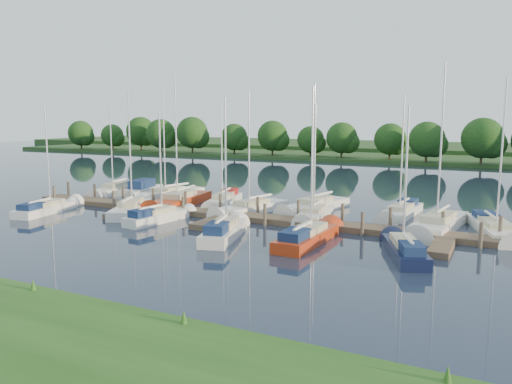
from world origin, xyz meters
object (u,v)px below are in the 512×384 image
at_px(sailboat_n_5, 251,209).
at_px(sailboat_s_2, 158,218).
at_px(motorboat, 141,191).
at_px(dock, 226,217).
at_px(sailboat_n_0, 115,191).

relative_size(sailboat_n_5, sailboat_s_2, 1.20).
height_order(motorboat, sailboat_n_5, sailboat_n_5).
distance_m(dock, sailboat_n_5, 3.33).
relative_size(sailboat_n_0, sailboat_s_2, 1.12).
bearing_deg(sailboat_n_5, dock, 97.55).
distance_m(motorboat, sailboat_s_2, 14.38).
bearing_deg(sailboat_n_5, motorboat, 1.24).
xyz_separation_m(sailboat_n_0, sailboat_s_2, (12.95, -9.42, 0.05)).
height_order(sailboat_n_0, sailboat_n_5, sailboat_n_5).
height_order(sailboat_n_0, motorboat, sailboat_n_0).
distance_m(sailboat_n_0, sailboat_s_2, 16.01).
bearing_deg(sailboat_n_0, dock, 149.07).
distance_m(dock, sailboat_n_0, 18.16).
xyz_separation_m(sailboat_n_0, sailboat_n_5, (17.51, -2.96, -0.00)).
distance_m(sailboat_n_0, sailboat_n_5, 17.76).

